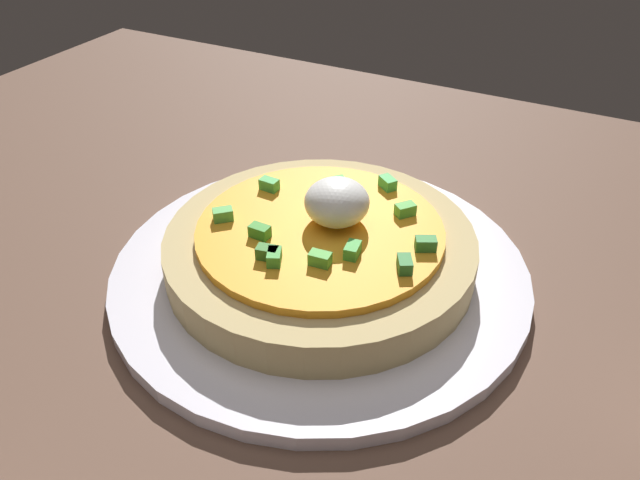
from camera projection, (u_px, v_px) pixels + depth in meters
dining_table at (201, 344)px, 38.91cm from camera, size 92.14×88.65×3.37cm
plate at (320, 270)px, 41.56cm from camera, size 27.88×27.88×1.02cm
pizza at (321, 245)px, 40.35cm from camera, size 20.40×20.40×6.03cm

